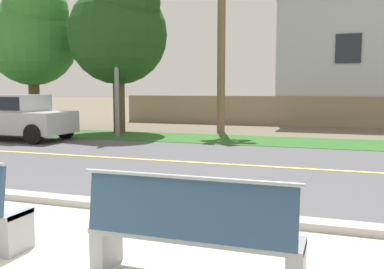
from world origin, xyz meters
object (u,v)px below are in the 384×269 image
at_px(car_silver_near, 10,115).
at_px(shade_tree_left, 120,27).
at_px(bench_right, 192,233).
at_px(shade_tree_far_left, 33,34).
at_px(streetlamp, 118,26).

distance_m(car_silver_near, shade_tree_left, 5.18).
relative_size(bench_right, shade_tree_far_left, 0.31).
relative_size(bench_right, car_silver_near, 0.45).
bearing_deg(shade_tree_left, bench_right, -59.13).
bearing_deg(shade_tree_far_left, bench_right, -46.76).
xyz_separation_m(bench_right, shade_tree_left, (-6.93, 11.59, 3.63)).
distance_m(bench_right, shade_tree_left, 13.99).
bearing_deg(bench_right, shade_tree_far_left, 133.24).
bearing_deg(car_silver_near, shade_tree_left, 50.68).
height_order(shade_tree_far_left, shade_tree_left, shade_tree_left).
bearing_deg(shade_tree_far_left, car_silver_near, -63.96).
bearing_deg(streetlamp, shade_tree_far_left, 166.00).
height_order(car_silver_near, shade_tree_far_left, shade_tree_far_left).
relative_size(car_silver_near, shade_tree_far_left, 0.69).
relative_size(shade_tree_far_left, shade_tree_left, 0.99).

